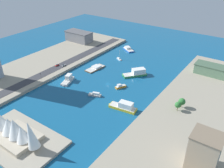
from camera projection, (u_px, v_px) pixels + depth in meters
ground_plane at (108, 84)px, 235.71m from camera, size 440.00×440.00×0.00m
quay_west at (195, 113)px, 191.32m from camera, size 70.00×240.00×2.85m
quay_east at (48, 62)px, 278.69m from camera, size 70.00×240.00×2.85m
peninsula_point at (18, 140)px, 164.51m from camera, size 66.25×40.68×2.00m
road_strip at (61, 66)px, 267.22m from camera, size 11.71×228.00×0.15m
ferry_green_doubledeck at (137, 73)px, 251.02m from camera, size 23.07×25.33×7.50m
ferry_white_commuter at (68, 79)px, 238.93m from camera, size 12.36×20.69×6.98m
barge_flat_brown at (95, 68)px, 266.04m from camera, size 12.32×25.50×2.95m
sailboat_small_white at (119, 59)px, 288.74m from camera, size 8.85×5.87×12.28m
yacht_sleek_gray at (95, 95)px, 215.70m from camera, size 13.23×7.79×3.79m
water_taxi_orange at (121, 86)px, 228.80m from camera, size 8.05×12.08×4.05m
ferry_yellow_fast at (124, 106)px, 196.57m from camera, size 25.78×10.40×7.46m
catamaran_blue at (128, 49)px, 316.29m from camera, size 20.59×17.59×4.14m
apartment_midrise_tan at (204, 152)px, 134.53m from camera, size 17.21×15.68×25.75m
terminal_long_green at (211, 70)px, 245.75m from camera, size 34.22×16.06×10.62m
warehouse_low_gray at (79, 36)px, 337.32m from camera, size 39.49×19.25×14.10m
van_white at (63, 65)px, 265.50m from camera, size 1.93×5.00×1.73m
pickup_red at (57, 65)px, 266.13m from camera, size 1.97×4.92×1.58m
traffic_light_waterfront at (41, 75)px, 237.10m from camera, size 0.36×0.36×6.50m
opera_landmark at (16, 130)px, 160.00m from camera, size 43.95×23.25×23.11m
park_tree_cluster at (180, 103)px, 191.77m from camera, size 6.51×11.73×8.44m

